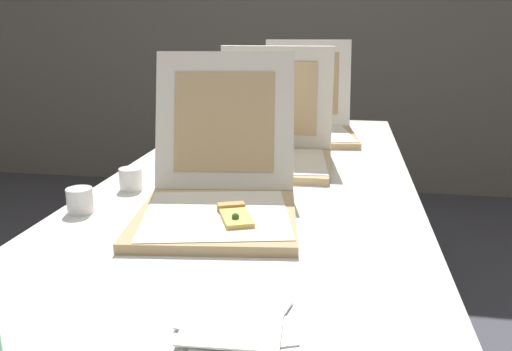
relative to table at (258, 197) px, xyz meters
The scene contains 10 objects.
wall_back 2.47m from the table, 90.00° to the left, with size 10.00×0.10×2.60m, color gray.
table is the anchor object (origin of this frame).
pizza_box_front 0.31m from the table, 98.51° to the right, with size 0.41×0.50×0.36m.
pizza_box_middle 0.20m from the table, 83.50° to the left, with size 0.36×0.36×0.36m.
pizza_box_back 0.65m from the table, 81.33° to the left, with size 0.40×0.46×0.37m.
cup_white_mid 0.30m from the table, behind, with size 0.06×0.06×0.06m, color white.
cup_white_far 0.41m from the table, 126.65° to the left, with size 0.06×0.06×0.06m, color white.
cup_white_near_center 0.36m from the table, 156.30° to the right, with size 0.06×0.06×0.06m, color white.
cup_white_near_left 0.50m from the table, 138.28° to the right, with size 0.06×0.06×0.06m, color white.
napkin_pile 0.74m from the table, 83.23° to the right, with size 0.19×0.20×0.01m.
Camera 1 is at (0.23, -0.82, 1.17)m, focal length 36.48 mm.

